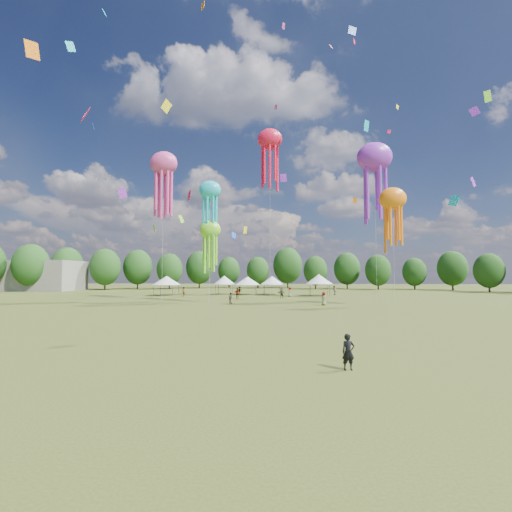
{
  "coord_description": "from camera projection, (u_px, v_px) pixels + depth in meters",
  "views": [
    {
      "loc": [
        4.1,
        -18.4,
        4.18
      ],
      "look_at": [
        1.33,
        15.0,
        6.0
      ],
      "focal_mm": 24.7,
      "sensor_mm": 36.0,
      "label": 1
    }
  ],
  "objects": [
    {
      "name": "show_kites",
      "position": [
        294.0,
        180.0,
        58.03
      ],
      "size": [
        40.88,
        14.75,
        30.04
      ],
      "color": "#18BCD2",
      "rests_on": "ground"
    },
    {
      "name": "festival_tents",
      "position": [
        246.0,
        280.0,
        74.11
      ],
      "size": [
        36.77,
        10.7,
        4.37
      ],
      "color": "#47474C",
      "rests_on": "ground"
    },
    {
      "name": "small_kites",
      "position": [
        257.0,
        146.0,
        63.09
      ],
      "size": [
        71.35,
        55.65,
        39.25
      ],
      "color": "#18BCD2",
      "rests_on": "ground"
    },
    {
      "name": "spectators_far",
      "position": [
        276.0,
        292.0,
        66.02
      ],
      "size": [
        30.77,
        26.99,
        1.92
      ],
      "color": "gray",
      "rests_on": "ground"
    },
    {
      "name": "treeline",
      "position": [
        251.0,
        265.0,
        81.3
      ],
      "size": [
        201.57,
        95.24,
        13.43
      ],
      "color": "#38281C",
      "rests_on": "ground"
    },
    {
      "name": "spectator_near",
      "position": [
        231.0,
        298.0,
        51.31
      ],
      "size": [
        0.99,
        0.99,
        1.62
      ],
      "primitive_type": "imported",
      "rotation": [
        0.0,
        0.0,
        2.36
      ],
      "color": "gray",
      "rests_on": "ground"
    },
    {
      "name": "hangar",
      "position": [
        6.0,
        276.0,
        96.22
      ],
      "size": [
        40.0,
        12.0,
        8.0
      ],
      "primitive_type": "cube",
      "color": "gray",
      "rests_on": "ground"
    },
    {
      "name": "observer_main",
      "position": [
        348.0,
        352.0,
        15.53
      ],
      "size": [
        0.64,
        0.48,
        1.58
      ],
      "primitive_type": "imported",
      "rotation": [
        0.0,
        0.0,
        0.19
      ],
      "color": "black",
      "rests_on": "ground"
    },
    {
      "name": "ground",
      "position": [
        207.0,
        355.0,
        18.42
      ],
      "size": [
        300.0,
        300.0,
        0.0
      ],
      "primitive_type": "plane",
      "color": "#384416",
      "rests_on": "ground"
    }
  ]
}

